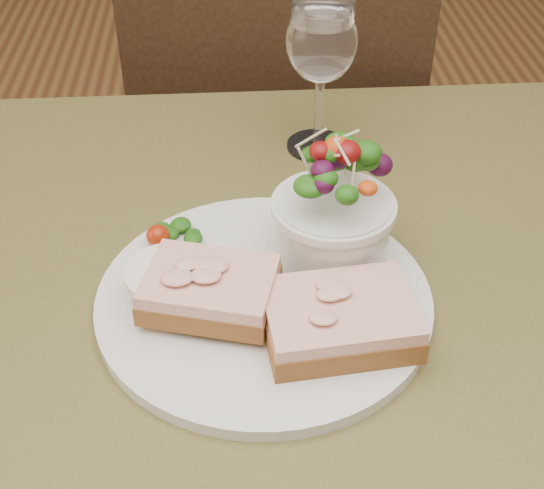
{
  "coord_description": "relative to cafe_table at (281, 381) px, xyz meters",
  "views": [
    {
      "loc": [
        -0.04,
        -0.48,
        1.21
      ],
      "look_at": [
        -0.01,
        0.01,
        0.81
      ],
      "focal_mm": 50.0,
      "sensor_mm": 36.0,
      "label": 1
    }
  ],
  "objects": [
    {
      "name": "wine_glass",
      "position": [
        0.06,
        0.26,
        0.22
      ],
      "size": [
        0.08,
        0.08,
        0.18
      ],
      "color": "white",
      "rests_on": "cafe_table"
    },
    {
      "name": "ramekin",
      "position": [
        -0.1,
        -0.0,
        0.13
      ],
      "size": [
        0.07,
        0.07,
        0.04
      ],
      "color": "silver",
      "rests_on": "dinner_plate"
    },
    {
      "name": "cafe_table",
      "position": [
        0.0,
        0.0,
        0.0
      ],
      "size": [
        0.8,
        0.8,
        0.75
      ],
      "color": "#443C1D",
      "rests_on": "ground"
    },
    {
      "name": "dinner_plate",
      "position": [
        -0.02,
        0.0,
        0.11
      ],
      "size": [
        0.29,
        0.29,
        0.01
      ],
      "primitive_type": "cylinder",
      "color": "silver",
      "rests_on": "cafe_table"
    },
    {
      "name": "chair_far",
      "position": [
        0.05,
        0.65,
        -0.36
      ],
      "size": [
        0.47,
        0.47,
        0.9
      ],
      "rotation": [
        0.0,
        0.0,
        3.02
      ],
      "color": "black",
      "rests_on": "ground"
    },
    {
      "name": "sandwich_front",
      "position": [
        0.04,
        -0.05,
        0.13
      ],
      "size": [
        0.13,
        0.1,
        0.03
      ],
      "rotation": [
        0.0,
        0.0,
        0.11
      ],
      "color": "#523215",
      "rests_on": "dinner_plate"
    },
    {
      "name": "salad_bowl",
      "position": [
        0.05,
        0.05,
        0.17
      ],
      "size": [
        0.1,
        0.1,
        0.13
      ],
      "color": "silver",
      "rests_on": "dinner_plate"
    },
    {
      "name": "garnish",
      "position": [
        -0.1,
        0.08,
        0.12
      ],
      "size": [
        0.05,
        0.04,
        0.02
      ],
      "color": "black",
      "rests_on": "dinner_plate"
    },
    {
      "name": "sandwich_back",
      "position": [
        -0.06,
        -0.02,
        0.14
      ],
      "size": [
        0.12,
        0.1,
        0.03
      ],
      "rotation": [
        0.0,
        0.0,
        -0.26
      ],
      "color": "#523215",
      "rests_on": "dinner_plate"
    }
  ]
}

